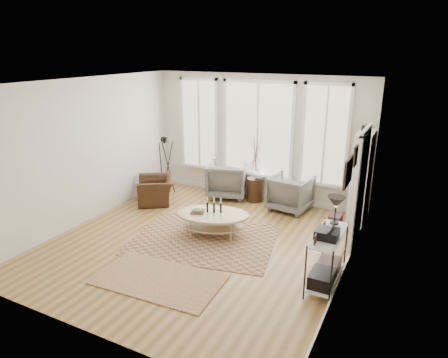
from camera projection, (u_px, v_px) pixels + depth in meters
The scene contains 17 objects.
room at pixel (200, 169), 6.95m from camera, with size 5.50×5.54×2.90m.
bay_window at pixel (258, 131), 9.18m from camera, with size 4.14×0.12×2.24m.
door at pixel (360, 188), 6.90m from camera, with size 0.09×1.06×2.22m.
bookcase at pixel (361, 179), 7.93m from camera, with size 0.31×0.85×2.06m.
low_shelf at pixel (327, 254), 5.95m from camera, with size 0.38×1.08×1.30m.
wall_art at pixel (350, 167), 5.46m from camera, with size 0.04×0.88×0.44m.
rug_main at pixel (204, 239), 7.50m from camera, with size 2.61×1.96×0.01m, color brown.
rug_runner at pixel (159, 279), 6.20m from camera, with size 1.96×1.09×0.01m, color brown.
coffee_table at pixel (212, 218), 7.62m from camera, with size 1.58×1.24×0.64m.
armchair_left at pixel (228, 180), 9.60m from camera, with size 0.90×0.93×0.84m, color slate.
armchair_right at pixel (290, 193), 8.80m from camera, with size 0.84×0.86×0.79m, color slate.
side_table at pixel (255, 170), 9.19m from camera, with size 0.37×0.37×1.56m.
vase at pixel (259, 174), 9.18m from camera, with size 0.24×0.24×0.25m, color silver.
accent_chair at pixel (156, 190), 9.26m from camera, with size 0.79×0.90×0.59m, color #361F12.
tripod_camera at pixel (166, 168), 9.77m from camera, with size 0.50×0.50×1.41m.
book_stack_near at pixel (335, 219), 8.17m from camera, with size 0.23×0.30×0.19m, color brown.
book_stack_far at pixel (330, 229), 7.77m from camera, with size 0.17×0.22×0.14m, color brown.
Camera 1 is at (3.40, -5.73, 3.43)m, focal length 32.00 mm.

